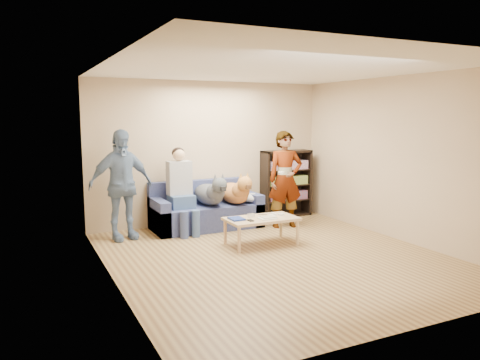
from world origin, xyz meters
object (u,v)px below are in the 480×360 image
coffee_table (261,221)px  dog_tan (236,192)px  person_standing_right (285,179)px  person_seated (181,187)px  camera_silver (251,215)px  sofa (205,212)px  bookshelf (286,182)px  person_standing_left (121,185)px  notebook_blue (237,219)px  dog_gray (211,193)px

coffee_table → dog_tan: bearing=84.2°
person_standing_right → coffee_table: bearing=-127.0°
person_standing_right → person_seated: (-1.79, 0.44, -0.08)m
camera_silver → coffee_table: size_ratio=0.10×
person_standing_right → camera_silver: size_ratio=15.57×
sofa → bookshelf: 1.86m
person_standing_left → notebook_blue: (1.47, -1.19, -0.45)m
person_standing_left → camera_silver: size_ratio=16.08×
person_standing_left → coffee_table: (1.87, -1.24, -0.51)m
person_standing_left → sofa: bearing=-3.4°
person_standing_left → dog_gray: size_ratio=1.41×
bookshelf → dog_gray: bearing=-167.3°
person_standing_left → person_seated: bearing=-7.5°
person_standing_left → bookshelf: size_ratio=1.36×
dog_tan → dog_gray: bearing=173.0°
dog_gray → dog_tan: 0.46m
person_standing_right → coffee_table: size_ratio=1.56×
person_seated → coffee_table: size_ratio=1.34×
person_standing_left → dog_tan: 2.01m
sofa → dog_gray: dog_gray is taller
person_seated → camera_silver: bearing=-57.5°
coffee_table → camera_silver: bearing=135.0°
notebook_blue → dog_gray: bearing=86.8°
person_seated → bookshelf: person_seated is taller
person_standing_left → person_seated: size_ratio=1.20×
bookshelf → coffee_table: bearing=-131.1°
dog_tan → coffee_table: (-0.12, -1.19, -0.27)m
person_seated → dog_gray: (0.52, -0.04, -0.13)m
person_standing_left → sofa: size_ratio=0.93×
dog_gray → dog_tan: bearing=-7.0°
dog_gray → person_standing_left: bearing=180.0°
camera_silver → coffee_table: bearing=-45.0°
notebook_blue → person_standing_left: bearing=141.0°
person_standing_right → coffee_table: person_standing_right is taller
camera_silver → bookshelf: (1.55, 1.52, 0.23)m
camera_silver → person_standing_right: bearing=34.5°
person_standing_left → notebook_blue: 1.95m
person_standing_left → notebook_blue: person_standing_left is taller
person_standing_left → bookshelf: (3.30, 0.40, -0.21)m
person_standing_left → camera_silver: person_standing_left is taller
person_standing_right → person_seated: bearing=177.2°
notebook_blue → dog_tan: (0.52, 1.14, 0.21)m
person_standing_left → bookshelf: bearing=-2.7°
camera_silver → person_standing_left: bearing=147.3°
notebook_blue → coffee_table: size_ratio=0.24×
camera_silver → sofa: size_ratio=0.06×
notebook_blue → dog_tan: 1.27m
notebook_blue → sofa: bearing=88.7°
person_seated → dog_gray: person_seated is taller
person_standing_right → person_standing_left: person_standing_left is taller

